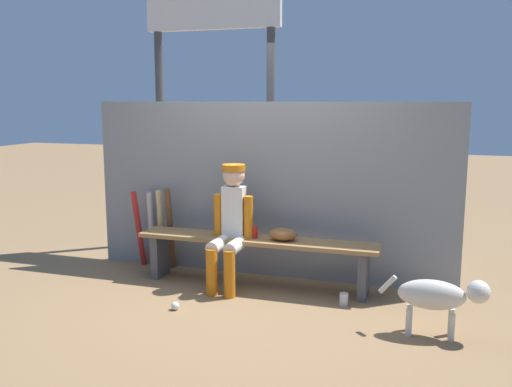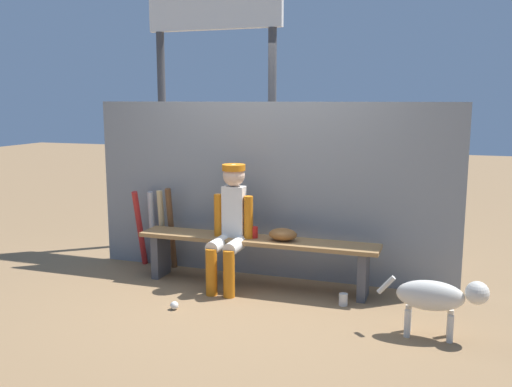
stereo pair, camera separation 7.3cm
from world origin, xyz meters
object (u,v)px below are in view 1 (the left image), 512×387
object	(u,v)px
scoreboard	(216,28)
dog	(439,296)
cup_on_ground	(344,299)
bat_aluminum_red	(139,229)
baseball	(175,306)
cup_on_bench	(254,232)
baseball_glove	(283,234)
bat_aluminum_silver	(151,229)
player_seated	(230,221)
bat_wood_dark	(170,229)
bat_wood_natural	(161,230)
dugout_bench	(256,249)

from	to	relation	value
scoreboard	dog	world-z (taller)	scoreboard
cup_on_ground	bat_aluminum_red	bearing A→B (deg)	168.64
baseball	cup_on_bench	world-z (taller)	cup_on_bench
bat_aluminum_red	dog	world-z (taller)	bat_aluminum_red
cup_on_ground	dog	size ratio (longest dim) A/B	0.13
baseball	scoreboard	bearing A→B (deg)	101.16
baseball_glove	cup_on_bench	distance (m)	0.30
bat_aluminum_silver	bat_aluminum_red	xyz separation A→B (m)	(-0.12, -0.06, 0.01)
bat_aluminum_red	cup_on_ground	distance (m)	2.45
player_seated	bat_wood_dark	size ratio (longest dim) A/B	1.34
bat_wood_natural	bat_aluminum_red	xyz separation A→B (m)	(-0.26, -0.03, -0.00)
bat_aluminum_silver	cup_on_bench	bearing A→B (deg)	-12.17
bat_wood_dark	bat_wood_natural	distance (m)	0.12
dugout_bench	bat_wood_natural	world-z (taller)	bat_wood_natural
dugout_bench	baseball	world-z (taller)	dugout_bench
cup_on_bench	dog	size ratio (longest dim) A/B	0.13
cup_on_ground	scoreboard	xyz separation A→B (m)	(-1.83, 1.52, 2.64)
baseball	cup_on_ground	world-z (taller)	cup_on_ground
bat_aluminum_red	scoreboard	size ratio (longest dim) A/B	0.23
bat_wood_natural	scoreboard	distance (m)	2.49
baseball	bat_wood_natural	bearing A→B (deg)	122.37
cup_on_bench	bat_aluminum_silver	bearing A→B (deg)	167.83
cup_on_ground	bat_wood_natural	bearing A→B (deg)	166.50
bat_wood_natural	bat_aluminum_red	distance (m)	0.26
bat_wood_dark	cup_on_ground	bearing A→B (deg)	-13.91
player_seated	bat_aluminum_silver	world-z (taller)	player_seated
bat_wood_dark	cup_on_ground	world-z (taller)	bat_wood_dark
bat_aluminum_silver	baseball	size ratio (longest dim) A/B	11.48
bat_aluminum_red	bat_wood_dark	bearing A→B (deg)	2.48
bat_wood_dark	baseball	xyz separation A→B (m)	(0.57, -1.08, -0.42)
bat_wood_natural	dugout_bench	bearing A→B (deg)	-12.32
player_seated	cup_on_ground	xyz separation A→B (m)	(1.16, -0.13, -0.62)
dugout_bench	player_seated	xyz separation A→B (m)	(-0.23, -0.11, 0.29)
bat_wood_dark	baseball	world-z (taller)	bat_wood_dark
dugout_bench	baseball	distance (m)	1.03
dugout_bench	bat_wood_dark	distance (m)	1.09
scoreboard	bat_aluminum_red	bearing A→B (deg)	-117.33
player_seated	dog	bearing A→B (deg)	-16.81
cup_on_bench	scoreboard	size ratio (longest dim) A/B	0.03
dugout_bench	dog	world-z (taller)	dugout_bench
bat_aluminum_silver	baseball_glove	bearing A→B (deg)	-10.32
scoreboard	bat_wood_natural	bearing A→B (deg)	-105.26
bat_wood_natural	baseball	distance (m)	1.35
bat_wood_dark	bat_aluminum_red	distance (m)	0.38
player_seated	baseball	xyz separation A→B (m)	(-0.26, -0.72, -0.64)
player_seated	cup_on_bench	bearing A→B (deg)	31.52
bat_wood_natural	bat_wood_dark	bearing A→B (deg)	-6.42
dugout_bench	dog	distance (m)	1.88
bat_wood_natural	baseball	world-z (taller)	bat_wood_natural
bat_wood_dark	bat_aluminum_red	bearing A→B (deg)	-177.52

